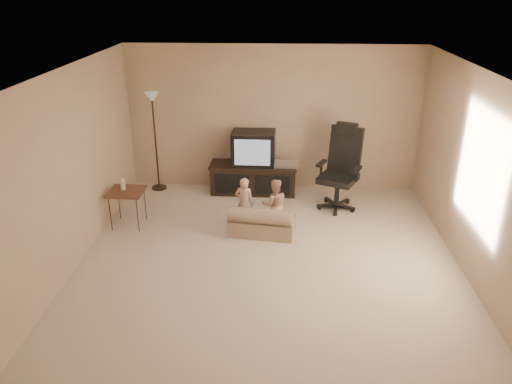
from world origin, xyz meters
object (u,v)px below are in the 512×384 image
office_chair (340,179)px  tv_stand (254,167)px  toddler_right (275,204)px  toddler_left (244,203)px  floor_lamp (154,120)px  side_table (126,192)px  child_sofa (261,223)px

office_chair → tv_stand: bearing=-175.2°
tv_stand → toddler_right: bearing=-73.2°
office_chair → toddler_left: office_chair is taller
office_chair → floor_lamp: (-3.13, 0.62, 0.76)m
floor_lamp → office_chair: bearing=-11.2°
side_table → floor_lamp: (0.13, 1.45, 0.71)m
floor_lamp → toddler_left: floor_lamp is taller
office_chair → child_sofa: (-1.22, -1.03, -0.31)m
side_table → toddler_left: toddler_left is taller
toddler_left → office_chair: bearing=-135.1°
office_chair → toddler_right: office_chair is taller
tv_stand → side_table: size_ratio=2.00×
toddler_left → toddler_right: toddler_left is taller
tv_stand → child_sofa: (0.20, -1.59, -0.27)m
side_table → toddler_right: 2.22m
tv_stand → office_chair: bearing=-20.1°
floor_lamp → toddler_left: bearing=-41.2°
toddler_right → office_chair: bearing=-148.5°
tv_stand → floor_lamp: size_ratio=0.89×
floor_lamp → toddler_right: size_ratio=2.18×
child_sofa → toddler_right: 0.34m
tv_stand → toddler_left: size_ratio=1.92×
tv_stand → floor_lamp: (-1.71, 0.06, 0.80)m
side_table → toddler_right: toddler_right is taller
tv_stand → side_table: (-1.83, -1.39, 0.10)m
side_table → child_sofa: size_ratio=0.77×
office_chair → child_sofa: 1.63m
office_chair → side_table: size_ratio=1.80×
tv_stand → side_table: tv_stand is taller
tv_stand → floor_lamp: floor_lamp is taller
side_table → toddler_right: bearing=-0.2°
office_chair → floor_lamp: floor_lamp is taller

